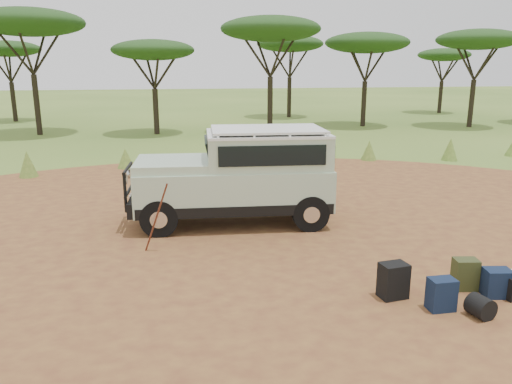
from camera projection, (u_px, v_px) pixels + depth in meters
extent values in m
plane|color=#4D7027|center=(259.00, 259.00, 9.28)|extent=(140.00, 140.00, 0.00)
cylinder|color=olive|center=(259.00, 259.00, 9.28)|extent=(23.00, 23.00, 0.01)
cone|color=#4D7027|center=(28.00, 164.00, 16.03)|extent=(0.60, 0.60, 0.85)
cone|color=#4D7027|center=(126.00, 158.00, 17.44)|extent=(0.60, 0.60, 0.70)
cone|color=#4D7027|center=(212.00, 155.00, 17.56)|extent=(0.60, 0.60, 0.90)
cone|color=#4D7027|center=(297.00, 155.00, 17.72)|extent=(0.60, 0.60, 0.80)
cone|color=#4D7027|center=(369.00, 150.00, 18.92)|extent=(0.60, 0.60, 0.75)
cone|color=#4D7027|center=(450.00, 149.00, 18.86)|extent=(0.60, 0.60, 0.85)
cylinder|color=black|center=(37.00, 105.00, 25.60)|extent=(0.28, 0.28, 3.06)
ellipsoid|color=#173914|center=(28.00, 22.00, 24.61)|extent=(5.50, 5.50, 1.38)
cylinder|color=black|center=(156.00, 111.00, 25.99)|extent=(0.28, 0.28, 2.34)
ellipsoid|color=#173914|center=(153.00, 50.00, 25.22)|extent=(4.20, 4.20, 1.05)
cylinder|color=black|center=(270.00, 105.00, 26.59)|extent=(0.28, 0.28, 2.93)
ellipsoid|color=#173914|center=(271.00, 29.00, 25.64)|extent=(5.20, 5.20, 1.30)
cylinder|color=black|center=(364.00, 104.00, 29.31)|extent=(0.28, 0.28, 2.61)
ellipsoid|color=#173914|center=(367.00, 43.00, 28.45)|extent=(4.80, 4.80, 1.20)
cylinder|color=black|center=(471.00, 104.00, 28.92)|extent=(0.28, 0.28, 2.70)
ellipsoid|color=#173914|center=(478.00, 39.00, 28.04)|extent=(4.60, 4.60, 1.15)
cylinder|color=black|center=(14.00, 102.00, 31.82)|extent=(0.28, 0.28, 2.48)
ellipsoid|color=#173914|center=(7.00, 49.00, 31.01)|extent=(4.00, 4.00, 1.00)
cylinder|color=black|center=(289.00, 97.00, 34.48)|extent=(0.28, 0.28, 2.70)
ellipsoid|color=#173914|center=(290.00, 44.00, 33.60)|extent=(4.50, 4.50, 1.12)
cylinder|color=black|center=(440.00, 97.00, 37.60)|extent=(0.28, 0.28, 2.34)
ellipsoid|color=#173914|center=(444.00, 55.00, 36.83)|extent=(3.80, 3.80, 0.95)
cube|color=#A8BFA3|center=(233.00, 187.00, 11.25)|extent=(4.39, 2.06, 0.90)
cube|color=black|center=(234.00, 201.00, 11.33)|extent=(4.31, 2.09, 0.23)
cube|color=#A8BFA3|center=(267.00, 151.00, 11.13)|extent=(2.77, 1.87, 0.71)
cube|color=silver|center=(267.00, 133.00, 11.04)|extent=(2.77, 1.91, 0.06)
cube|color=silver|center=(267.00, 129.00, 11.01)|extent=(2.55, 1.79, 0.05)
cube|color=#A8BFA3|center=(172.00, 164.00, 10.97)|extent=(1.69, 1.76, 0.19)
cube|color=black|center=(208.00, 150.00, 10.98)|extent=(0.26, 1.45, 0.50)
cube|color=black|center=(273.00, 156.00, 10.29)|extent=(2.25, 0.20, 0.43)
cube|color=black|center=(262.00, 143.00, 11.95)|extent=(2.25, 0.20, 0.43)
cube|color=black|center=(326.00, 150.00, 11.28)|extent=(0.15, 1.41, 0.39)
cube|color=black|center=(135.00, 201.00, 11.08)|extent=(0.26, 1.73, 0.32)
cylinder|color=black|center=(128.00, 168.00, 10.88)|extent=(0.15, 1.23, 0.07)
cylinder|color=black|center=(129.00, 190.00, 11.01)|extent=(0.15, 1.23, 0.07)
cylinder|color=silver|center=(125.00, 179.00, 10.67)|extent=(0.08, 0.21, 0.21)
cylinder|color=silver|center=(129.00, 174.00, 11.18)|extent=(0.08, 0.21, 0.21)
cube|color=silver|center=(131.00, 197.00, 11.05)|extent=(0.07, 0.40, 0.11)
cylinder|color=black|center=(211.00, 149.00, 11.82)|extent=(0.08, 0.08, 0.78)
cylinder|color=black|center=(159.00, 218.00, 10.45)|extent=(0.82, 0.32, 0.80)
cylinder|color=black|center=(164.00, 199.00, 11.92)|extent=(0.82, 0.32, 0.80)
cylinder|color=black|center=(310.00, 213.00, 10.80)|extent=(0.82, 0.32, 0.80)
cylinder|color=black|center=(297.00, 195.00, 12.27)|extent=(0.82, 0.32, 0.80)
cylinder|color=brown|center=(156.00, 218.00, 9.50)|extent=(0.51, 0.24, 1.38)
cube|color=black|center=(393.00, 281.00, 7.69)|extent=(0.45, 0.35, 0.56)
cube|color=#111D37|center=(441.00, 294.00, 7.31)|extent=(0.38, 0.27, 0.49)
cube|color=#3A3F1D|center=(465.00, 274.00, 7.99)|extent=(0.41, 0.33, 0.51)
cube|color=#111D37|center=(497.00, 283.00, 7.75)|extent=(0.44, 0.36, 0.45)
cylinder|color=black|center=(480.00, 307.00, 7.12)|extent=(0.38, 0.38, 0.32)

